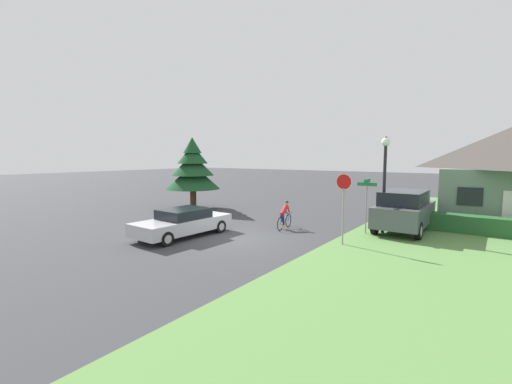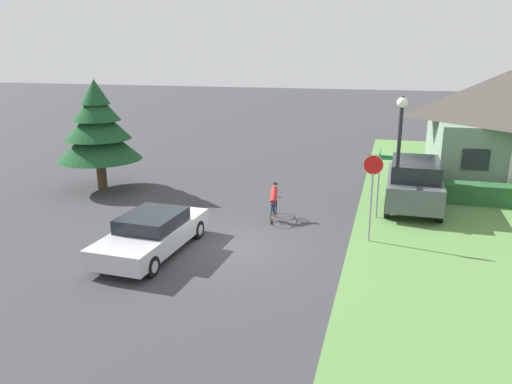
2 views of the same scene
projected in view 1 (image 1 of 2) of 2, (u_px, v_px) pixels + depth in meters
name	position (u px, v px, depth m)	size (l,w,h in m)	color
ground_plane	(233.00, 238.00, 15.09)	(140.00, 140.00, 0.00)	#38383A
cottage_house	(511.00, 173.00, 18.76)	(7.12, 7.74, 5.25)	slate
hedge_row	(491.00, 226.00, 15.64)	(8.85, 0.90, 0.84)	#285B2D
sedan_left_lane	(183.00, 223.00, 15.45)	(2.04, 4.66, 1.25)	#BCBCC1
cyclist	(284.00, 215.00, 17.11)	(0.44, 1.67, 1.39)	black
parked_suv_right	(404.00, 210.00, 16.47)	(2.14, 4.53, 1.97)	#4C5156
stop_sign	(344.00, 196.00, 13.85)	(0.65, 0.07, 2.91)	gray
street_lamp	(385.00, 168.00, 15.80)	(0.39, 0.39, 4.55)	black
street_name_sign	(367.00, 196.00, 15.88)	(0.90, 0.90, 2.56)	gray
conifer_tall_near	(193.00, 169.00, 23.43)	(3.70, 3.70, 4.91)	#4C3823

